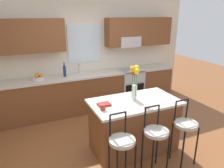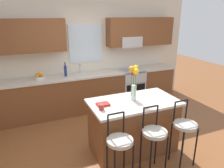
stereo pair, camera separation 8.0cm
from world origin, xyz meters
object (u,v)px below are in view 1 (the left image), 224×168
Objects in this scene: oven_range at (129,86)px; flower_vase at (135,80)px; bar_stool_middle at (156,135)px; bar_stool_far at (185,127)px; kitchen_island at (134,125)px; fruit_bowl_oranges at (38,77)px; cookbook at (104,104)px; bottle_olive_oil at (65,71)px; bar_stool_near at (122,144)px; mug_ceramic at (103,107)px.

flower_vase is at bearing -116.56° from oven_range.
bar_stool_middle is 1.00× the size of bar_stool_far.
kitchen_island is at bearing -105.08° from flower_vase.
fruit_bowl_oranges is (-1.33, 1.90, 0.51)m from kitchen_island.
cookbook is at bearing 175.29° from kitchen_island.
kitchen_island is 6.18× the size of fruit_bowl_oranges.
bottle_olive_oil reaches higher than cookbook.
bar_stool_near is at bearing -120.51° from oven_range.
fruit_bowl_oranges is 0.58m from bottle_olive_oil.
flower_vase is (0.01, 0.05, 0.81)m from kitchen_island.
flower_vase is (-0.54, 0.68, 0.64)m from bar_stool_far.
kitchen_island is at bearing 48.86° from bar_stool_near.
cookbook reaches higher than oven_range.
kitchen_island is at bearing 131.14° from bar_stool_far.
bar_stool_near is 0.55m from bar_stool_middle.
oven_range is 2.55m from mug_ceramic.
flower_vase reaches higher than bar_stool_near.
bottle_olive_oil is (-1.68, 0.02, 0.59)m from oven_range.
fruit_bowl_oranges reaches higher than cookbook.
oven_range is 0.88× the size of bar_stool_near.
cookbook is 1.87m from bottle_olive_oil.
bar_stool_near is at bearing 180.00° from bar_stool_middle.
flower_vase reaches higher than kitchen_island.
bottle_olive_oil is (-0.21, 2.52, 0.42)m from bar_stool_near.
kitchen_island is at bearing -54.90° from fruit_bowl_oranges.
bar_stool_far is 11.58× the size of mug_ceramic.
bar_stool_near is 2.67m from fruit_bowl_oranges.
bar_stool_far is at bearing -51.81° from flower_vase.
cookbook is 0.61× the size of bottle_olive_oil.
mug_ceramic is at bearing -118.07° from cookbook.
fruit_bowl_oranges is at bearing 179.27° from oven_range.
bar_stool_near reaches higher than kitchen_island.
bar_stool_middle is 1.75× the size of flower_vase.
kitchen_island is 2.49× the size of flower_vase.
mug_ceramic is 2.13m from fruit_bowl_oranges.
oven_range is 4.60× the size of cookbook.
oven_range is 10.22× the size of mug_ceramic.
flower_vase is 0.72m from mug_ceramic.
kitchen_island is 0.85m from bar_stool_near.
bar_stool_middle and bar_stool_far have the same top height.
bar_stool_near is 1.00× the size of bar_stool_far.
flower_vase is 2.98× the size of cookbook.
bar_stool_far is (0.55, 0.00, 0.00)m from bar_stool_middle.
bar_stool_near is (-1.47, -2.50, 0.18)m from oven_range.
oven_range is 1.78m from bottle_olive_oil.
bar_stool_far is 2.87m from bottle_olive_oil.
mug_ceramic reaches higher than cookbook.
bottle_olive_oil is at bearing 179.16° from oven_range.
bottle_olive_oil is (-0.14, 2.00, 0.09)m from mug_ceramic.
flower_vase is at bearing 50.39° from bar_stool_near.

